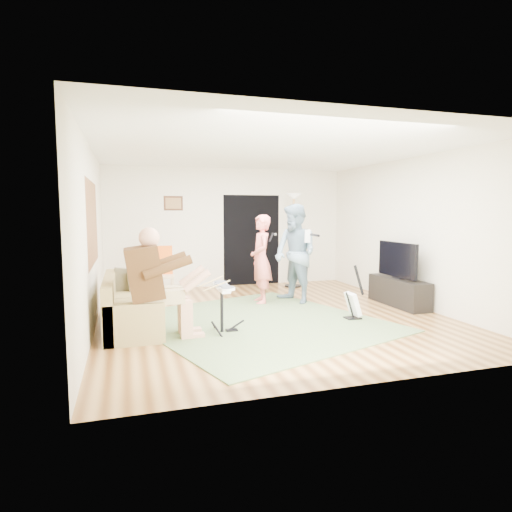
{
  "coord_description": "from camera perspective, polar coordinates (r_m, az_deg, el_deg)",
  "views": [
    {
      "loc": [
        -2.27,
        -6.62,
        1.73
      ],
      "look_at": [
        -0.16,
        0.3,
        0.97
      ],
      "focal_mm": 30.0,
      "sensor_mm": 36.0,
      "label": 1
    }
  ],
  "objects": [
    {
      "name": "drummer",
      "position": [
        5.95,
        -12.66,
        -5.16
      ],
      "size": [
        0.98,
        0.55,
        1.51
      ],
      "color": "#4C2E15",
      "rests_on": "sofa"
    },
    {
      "name": "drum_kit",
      "position": [
        6.13,
        -4.58,
        -7.37
      ],
      "size": [
        0.39,
        0.69,
        0.71
      ],
      "color": "black",
      "rests_on": "floor"
    },
    {
      "name": "window_blinds",
      "position": [
        6.84,
        -20.99,
        4.12
      ],
      "size": [
        0.0,
        2.05,
        2.05
      ],
      "primitive_type": "plane",
      "rotation": [
        1.57,
        0.0,
        1.57
      ],
      "color": "brown",
      "rests_on": "walls"
    },
    {
      "name": "sofa",
      "position": [
        6.64,
        -16.79,
        -7.05
      ],
      "size": [
        0.79,
        1.91,
        0.77
      ],
      "color": "#9A854D",
      "rests_on": "floor"
    },
    {
      "name": "area_rug",
      "position": [
        6.73,
        0.34,
        -8.8
      ],
      "size": [
        4.29,
        4.47,
        0.02
      ],
      "primitive_type": "cube",
      "rotation": [
        0.0,
        0.0,
        0.32
      ],
      "color": "#546C42",
      "rests_on": "floor"
    },
    {
      "name": "singer",
      "position": [
        7.99,
        0.68,
        -0.44
      ],
      "size": [
        0.45,
        0.64,
        1.66
      ],
      "primitive_type": "imported",
      "rotation": [
        0.0,
        0.0,
        -1.66
      ],
      "color": "#EF6D68",
      "rests_on": "floor"
    },
    {
      "name": "guitar_held",
      "position": [
        8.11,
        6.59,
        2.71
      ],
      "size": [
        0.18,
        0.61,
        0.26
      ],
      "primitive_type": null,
      "rotation": [
        0.0,
        0.0,
        -0.1
      ],
      "color": "white",
      "rests_on": "guitarist"
    },
    {
      "name": "guitar_spare",
      "position": [
        7.04,
        12.85,
        -6.25
      ],
      "size": [
        0.32,
        0.28,
        0.88
      ],
      "color": "black",
      "rests_on": "floor"
    },
    {
      "name": "picture_frame",
      "position": [
        9.66,
        -10.97,
        6.92
      ],
      "size": [
        0.42,
        0.03,
        0.32
      ],
      "primitive_type": "cube",
      "color": "#3F2314",
      "rests_on": "walls"
    },
    {
      "name": "torchiere_lamp",
      "position": [
        9.74,
        5.02,
        4.38
      ],
      "size": [
        0.38,
        0.38,
        2.12
      ],
      "color": "black",
      "rests_on": "floor"
    },
    {
      "name": "dining_chair",
      "position": [
        8.49,
        -12.43,
        -3.3
      ],
      "size": [
        0.47,
        0.49,
        1.05
      ],
      "rotation": [
        0.0,
        0.0,
        -0.05
      ],
      "color": "#CDB185",
      "rests_on": "floor"
    },
    {
      "name": "microphone",
      "position": [
        8.02,
        2.05,
        2.52
      ],
      "size": [
        0.06,
        0.06,
        0.24
      ],
      "primitive_type": null,
      "color": "black",
      "rests_on": "singer"
    },
    {
      "name": "television",
      "position": [
        8.19,
        18.34,
        -0.45
      ],
      "size": [
        0.06,
        1.08,
        0.63
      ],
      "primitive_type": "cube",
      "color": "black",
      "rests_on": "tv_cabinet"
    },
    {
      "name": "floor",
      "position": [
        7.2,
        1.94,
        -7.87
      ],
      "size": [
        6.0,
        6.0,
        0.0
      ],
      "primitive_type": "plane",
      "color": "brown",
      "rests_on": "ground"
    },
    {
      "name": "guitarist",
      "position": [
        8.06,
        5.26,
        0.31
      ],
      "size": [
        0.97,
        1.09,
        1.86
      ],
      "primitive_type": "imported",
      "rotation": [
        0.0,
        0.0,
        -1.23
      ],
      "color": "#6B879C",
      "rests_on": "floor"
    },
    {
      "name": "doorway",
      "position": [
        10.03,
        -0.59,
        2.13
      ],
      "size": [
        2.1,
        0.0,
        2.1
      ],
      "primitive_type": "plane",
      "rotation": [
        1.57,
        0.0,
        0.0
      ],
      "color": "black",
      "rests_on": "walls"
    },
    {
      "name": "ceiling",
      "position": [
        7.06,
        2.02,
        13.92
      ],
      "size": [
        6.0,
        6.0,
        0.0
      ],
      "primitive_type": "plane",
      "rotation": [
        3.14,
        0.0,
        0.0
      ],
      "color": "white",
      "rests_on": "walls"
    },
    {
      "name": "tv_cabinet",
      "position": [
        8.31,
        18.49,
        -4.55
      ],
      "size": [
        0.4,
        1.4,
        0.5
      ],
      "primitive_type": "cube",
      "color": "black",
      "rests_on": "floor"
    },
    {
      "name": "walls",
      "position": [
        7.0,
        1.98,
        2.91
      ],
      "size": [
        5.5,
        6.0,
        2.7
      ],
      "primitive_type": null,
      "color": "beige",
      "rests_on": "floor"
    }
  ]
}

